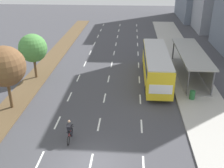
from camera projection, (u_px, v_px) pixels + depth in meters
name	position (u px, v px, depth m)	size (l,w,h in m)	color
ground_plane	(90.00, 165.00, 17.76)	(140.00, 140.00, 0.00)	#424247
median_strip	(51.00, 60.00, 36.41)	(2.60, 52.00, 0.12)	brown
sidewalk_right	(182.00, 63.00, 35.25)	(4.50, 52.00, 0.15)	#ADAAA3
lane_divider_left	(85.00, 64.00, 35.26)	(0.14, 49.11, 0.01)	white
lane_divider_center	(112.00, 64.00, 35.03)	(0.14, 49.11, 0.01)	white
lane_divider_right	(139.00, 65.00, 34.80)	(0.14, 49.11, 0.01)	white
bus_shelter	(193.00, 61.00, 30.68)	(2.90, 11.47, 2.86)	gray
bus	(156.00, 64.00, 29.36)	(2.54, 11.29, 3.37)	yellow
cyclist	(70.00, 131.00, 19.91)	(0.46, 1.82, 1.71)	black
median_tree_second	(5.00, 66.00, 22.94)	(3.53, 3.53, 5.74)	brown
median_tree_third	(33.00, 48.00, 29.50)	(3.12, 3.12, 5.01)	brown
trash_bin	(192.00, 95.00, 25.80)	(0.52, 0.52, 0.85)	#286B38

